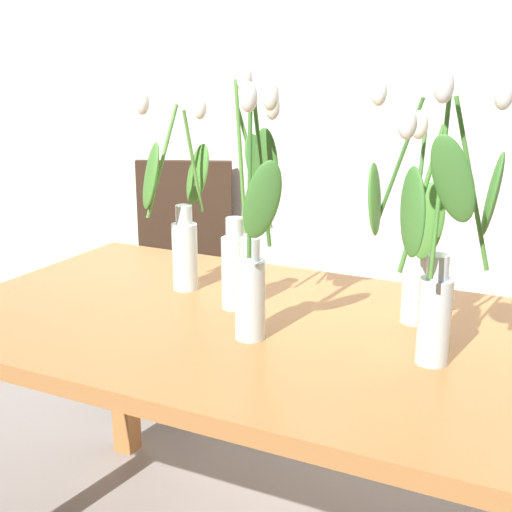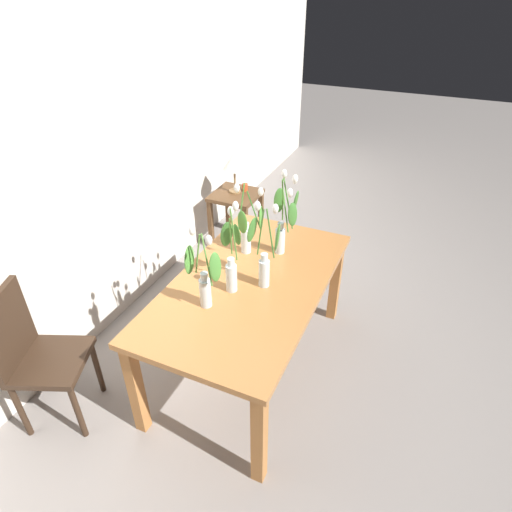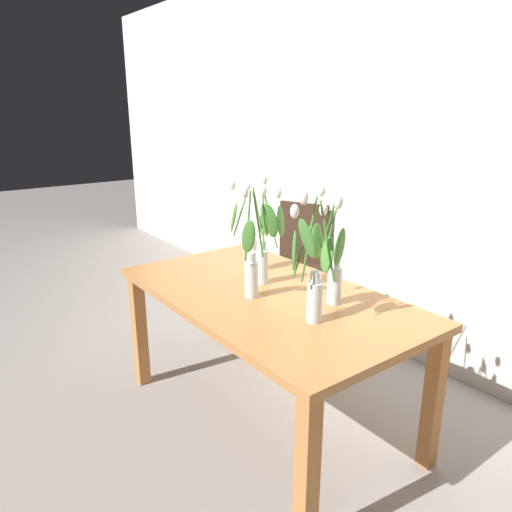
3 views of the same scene
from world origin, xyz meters
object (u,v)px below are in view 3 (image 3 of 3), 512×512
object	(u,v)px
tulip_vase_1	(330,269)
tulip_vase_3	(251,240)
tulip_vase_0	(253,260)
dining_table	(267,309)
tulip_vase_2	(314,274)
dining_chair	(297,257)
tulip_vase_4	(266,249)

from	to	relation	value
tulip_vase_1	tulip_vase_3	bearing A→B (deg)	-178.62
tulip_vase_0	tulip_vase_1	xyz separation A→B (m)	(0.28, 0.24, -0.02)
dining_table	tulip_vase_2	size ratio (longest dim) A/B	2.73
tulip_vase_2	tulip_vase_0	bearing A→B (deg)	-175.96
dining_table	dining_chair	world-z (taller)	dining_chair
dining_table	tulip_vase_1	size ratio (longest dim) A/B	2.87
tulip_vase_0	tulip_vase_1	distance (m)	0.37
dining_table	tulip_vase_4	xyz separation A→B (m)	(-0.10, 0.07, 0.28)
tulip_vase_1	tulip_vase_4	distance (m)	0.40
tulip_vase_0	dining_chair	size ratio (longest dim) A/B	0.60
dining_table	tulip_vase_3	size ratio (longest dim) A/B	3.04
dining_table	tulip_vase_0	world-z (taller)	tulip_vase_0
tulip_vase_2	tulip_vase_4	world-z (taller)	same
tulip_vase_1	tulip_vase_2	xyz separation A→B (m)	(0.11, -0.21, 0.05)
tulip_vase_3	tulip_vase_0	bearing A→B (deg)	-34.39
tulip_vase_0	tulip_vase_2	distance (m)	0.39
tulip_vase_1	tulip_vase_2	size ratio (longest dim) A/B	0.95
tulip_vase_2	dining_chair	size ratio (longest dim) A/B	0.63
tulip_vase_3	dining_chair	size ratio (longest dim) A/B	0.57
tulip_vase_4	dining_chair	world-z (taller)	tulip_vase_4
dining_table	tulip_vase_4	bearing A→B (deg)	145.21
tulip_vase_3	dining_chair	xyz separation A→B (m)	(-0.55, 0.85, -0.39)
tulip_vase_2	tulip_vase_3	size ratio (longest dim) A/B	1.11
tulip_vase_1	dining_chair	bearing A→B (deg)	144.37
tulip_vase_2	dining_chair	xyz separation A→B (m)	(-1.27, 1.04, -0.44)
tulip_vase_0	tulip_vase_2	xyz separation A→B (m)	(0.39, 0.03, 0.03)
tulip_vase_1	tulip_vase_4	xyz separation A→B (m)	(-0.39, -0.08, 0.02)
tulip_vase_1	tulip_vase_2	bearing A→B (deg)	-62.08
tulip_vase_0	dining_chair	bearing A→B (deg)	129.38
tulip_vase_0	tulip_vase_4	bearing A→B (deg)	124.11
tulip_vase_1	tulip_vase_3	world-z (taller)	tulip_vase_1
tulip_vase_2	tulip_vase_4	xyz separation A→B (m)	(-0.50, 0.14, -0.03)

